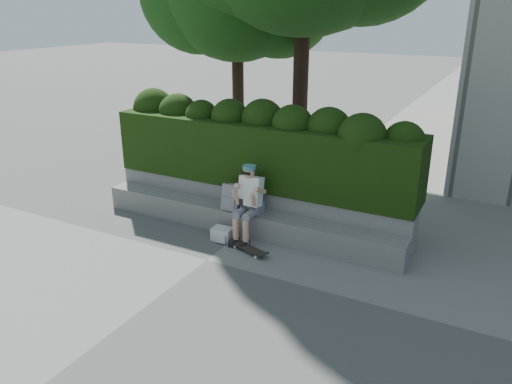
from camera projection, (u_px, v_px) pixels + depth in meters
The scene contains 8 objects.
ground at pixel (207, 260), 8.29m from camera, with size 80.00×80.00×0.00m, color slate.
bench_ledge at pixel (243, 221), 9.24m from camera, with size 6.00×0.45×0.45m, color gray.
planter_wall at pixel (255, 205), 9.59m from camera, with size 6.00×0.50×0.75m, color gray.
hedge at pixel (261, 153), 9.43m from camera, with size 6.00×1.00×1.20m, color black.
person at pixel (249, 200), 8.81m from camera, with size 0.40×0.76×1.38m.
skateboard at pixel (248, 248), 8.55m from camera, with size 0.77×0.41×0.08m.
backpack_plaid at pixel (232, 197), 9.08m from camera, with size 0.33×0.18×0.49m, color #A1A0A4.
backpack_ground at pixel (222, 234), 8.97m from camera, with size 0.36×0.25×0.23m, color beige.
Camera 1 is at (4.18, -6.13, 3.95)m, focal length 35.00 mm.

